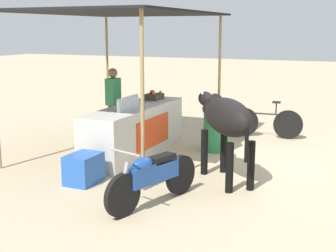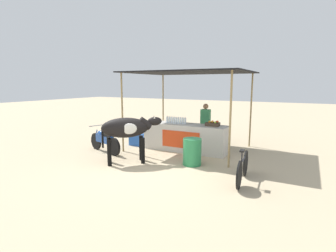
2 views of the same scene
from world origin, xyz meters
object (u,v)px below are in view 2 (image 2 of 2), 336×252
at_px(bicycle_leaning, 243,168).
at_px(motorcycle_parked, 104,140).
at_px(water_barrel, 192,152).
at_px(cow, 128,129).
at_px(stall_counter, 185,137).
at_px(vendor_behind_counter, 205,125).
at_px(fruit_crate, 213,124).
at_px(cooler_box, 138,139).

bearing_deg(bicycle_leaning, motorcycle_parked, 173.55).
bearing_deg(water_barrel, cow, -157.93).
xyz_separation_m(stall_counter, vendor_behind_counter, (0.46, 0.75, 0.37)).
height_order(stall_counter, water_barrel, stall_counter).
height_order(stall_counter, motorcycle_parked, stall_counter).
height_order(fruit_crate, vendor_behind_counter, vendor_behind_counter).
bearing_deg(cow, vendor_behind_counter, 64.59).
bearing_deg(motorcycle_parked, vendor_behind_counter, 38.70).
relative_size(stall_counter, bicycle_leaning, 1.81).
height_order(water_barrel, bicycle_leaning, bicycle_leaning).
distance_m(cooler_box, bicycle_leaning, 4.88).
distance_m(fruit_crate, water_barrel, 1.61).
height_order(vendor_behind_counter, motorcycle_parked, vendor_behind_counter).
relative_size(motorcycle_parked, bicycle_leaning, 1.05).
xyz_separation_m(stall_counter, cow, (-0.91, -2.15, 0.55)).
distance_m(vendor_behind_counter, bicycle_leaning, 3.53).
bearing_deg(cow, fruit_crate, 49.20).
distance_m(fruit_crate, cow, 2.91).
height_order(fruit_crate, cow, cow).
height_order(vendor_behind_counter, water_barrel, vendor_behind_counter).
bearing_deg(stall_counter, cow, -113.03).
distance_m(fruit_crate, bicycle_leaning, 2.71).
xyz_separation_m(fruit_crate, vendor_behind_counter, (-0.52, 0.70, -0.18)).
relative_size(fruit_crate, cow, 0.28).
bearing_deg(cow, water_barrel, 22.07).
xyz_separation_m(cow, motorcycle_parked, (-1.48, 0.61, -0.61)).
xyz_separation_m(vendor_behind_counter, bicycle_leaning, (2.03, -2.84, -0.50)).
bearing_deg(water_barrel, vendor_behind_counter, 100.64).
relative_size(cow, motorcycle_parked, 0.91).
height_order(cooler_box, water_barrel, water_barrel).
relative_size(fruit_crate, bicycle_leaning, 0.27).
bearing_deg(water_barrel, cooler_box, 154.98).
bearing_deg(vendor_behind_counter, water_barrel, -79.36).
bearing_deg(water_barrel, motorcycle_parked, -177.99).
height_order(vendor_behind_counter, cow, vendor_behind_counter).
height_order(stall_counter, cooler_box, stall_counter).
distance_m(cow, bicycle_leaning, 3.47).
xyz_separation_m(stall_counter, water_barrel, (0.87, -1.42, -0.08)).
distance_m(fruit_crate, motorcycle_parked, 3.79).
bearing_deg(stall_counter, cooler_box, -177.17).
distance_m(cooler_box, water_barrel, 3.14).
xyz_separation_m(fruit_crate, motorcycle_parked, (-3.38, -1.59, -0.60)).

